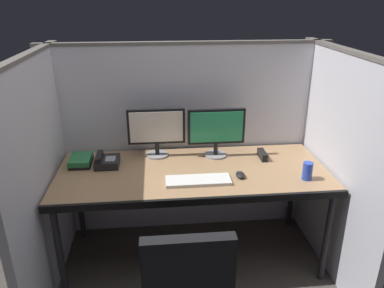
{
  "coord_description": "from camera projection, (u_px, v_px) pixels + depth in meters",
  "views": [
    {
      "loc": [
        -0.23,
        -2.03,
        1.9
      ],
      "look_at": [
        0.0,
        0.35,
        0.92
      ],
      "focal_mm": 34.47,
      "sensor_mm": 36.0,
      "label": 1
    }
  ],
  "objects": [
    {
      "name": "monitor_right",
      "position": [
        216.0,
        129.0,
        2.76
      ],
      "size": [
        0.43,
        0.17,
        0.37
      ],
      "color": "gray",
      "rests_on": "desk"
    },
    {
      "name": "cubicle_partition_rear",
      "position": [
        187.0,
        140.0,
        3.0
      ],
      "size": [
        2.21,
        0.06,
        1.57
      ],
      "color": "silver",
      "rests_on": "ground"
    },
    {
      "name": "desk_phone",
      "position": [
        106.0,
        161.0,
        2.66
      ],
      "size": [
        0.17,
        0.19,
        0.09
      ],
      "color": "black",
      "rests_on": "desk"
    },
    {
      "name": "keyboard_main",
      "position": [
        198.0,
        181.0,
        2.44
      ],
      "size": [
        0.43,
        0.15,
        0.02
      ],
      "primitive_type": "cube",
      "color": "silver",
      "rests_on": "desk"
    },
    {
      "name": "desk",
      "position": [
        193.0,
        177.0,
        2.61
      ],
      "size": [
        1.9,
        0.8,
        0.74
      ],
      "color": "#997551",
      "rests_on": "ground"
    },
    {
      "name": "ground_plane",
      "position": [
        197.0,
        283.0,
        2.61
      ],
      "size": [
        8.0,
        8.0,
        0.0
      ],
      "primitive_type": "plane",
      "color": "#423D38"
    },
    {
      "name": "computer_mouse",
      "position": [
        240.0,
        175.0,
        2.5
      ],
      "size": [
        0.06,
        0.1,
        0.04
      ],
      "color": "black",
      "rests_on": "desk"
    },
    {
      "name": "cubicle_partition_left",
      "position": [
        43.0,
        177.0,
        2.4
      ],
      "size": [
        0.06,
        1.41,
        1.57
      ],
      "color": "silver",
      "rests_on": "ground"
    },
    {
      "name": "monitor_left",
      "position": [
        156.0,
        129.0,
        2.76
      ],
      "size": [
        0.43,
        0.17,
        0.37
      ],
      "color": "gray",
      "rests_on": "desk"
    },
    {
      "name": "red_stapler",
      "position": [
        262.0,
        155.0,
        2.78
      ],
      "size": [
        0.04,
        0.15,
        0.06
      ],
      "primitive_type": "cube",
      "color": "black",
      "rests_on": "desk"
    },
    {
      "name": "book_stack",
      "position": [
        81.0,
        161.0,
        2.69
      ],
      "size": [
        0.15,
        0.21,
        0.06
      ],
      "color": "black",
      "rests_on": "desk"
    },
    {
      "name": "soda_can",
      "position": [
        307.0,
        171.0,
        2.46
      ],
      "size": [
        0.07,
        0.07,
        0.12
      ],
      "primitive_type": "cylinder",
      "color": "#263FB2",
      "rests_on": "desk"
    },
    {
      "name": "cubicle_partition_right",
      "position": [
        335.0,
        164.0,
        2.58
      ],
      "size": [
        0.06,
        1.41,
        1.57
      ],
      "color": "silver",
      "rests_on": "ground"
    }
  ]
}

